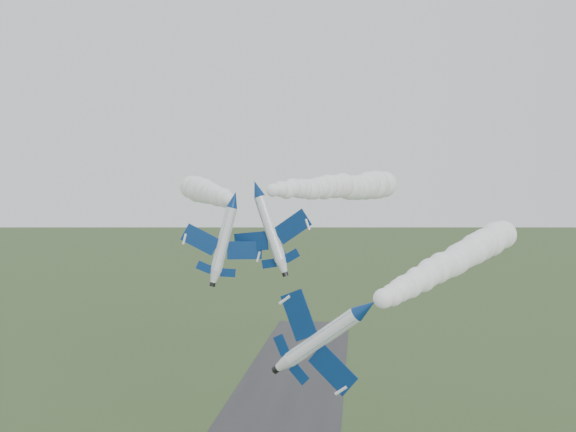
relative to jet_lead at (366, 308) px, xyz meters
name	(u,v)px	position (x,y,z in m)	size (l,w,h in m)	color
jet_lead	(366,308)	(0.00, 0.00, 0.00)	(6.03, 11.14, 7.67)	white
smoke_trail_jet_lead	(460,257)	(12.07, 30.01, 1.62)	(4.61, 59.15, 4.61)	white
jet_pair_left	(234,200)	(-16.04, 26.49, 8.85)	(10.00, 11.94, 3.66)	white
smoke_trail_jet_pair_left	(207,192)	(-26.58, 55.86, 10.18)	(4.78, 56.35, 4.78)	white
jet_pair_right	(257,189)	(-13.32, 27.37, 10.22)	(10.14, 12.54, 4.20)	white
smoke_trail_jet_pair_right	(342,187)	(-3.62, 62.63, 11.21)	(5.81, 67.74, 5.81)	white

